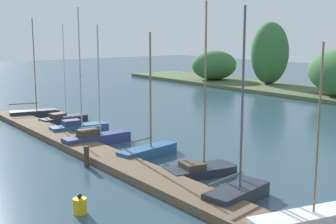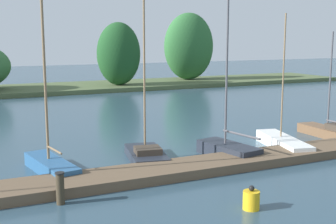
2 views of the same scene
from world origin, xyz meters
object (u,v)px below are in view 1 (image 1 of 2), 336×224
(sailboat_0, at_px, (36,113))
(sailboat_2, at_px, (79,127))
(sailboat_3, at_px, (97,138))
(sailboat_1, at_px, (64,118))
(sailboat_4, at_px, (150,150))
(sailboat_5, at_px, (201,168))
(sailboat_7, at_px, (311,219))
(sailboat_6, at_px, (239,192))
(mooring_piling_1, at_px, (87,156))
(channel_buoy_0, at_px, (80,206))

(sailboat_0, xyz_separation_m, sailboat_2, (6.55, 0.35, 0.06))
(sailboat_3, bearing_deg, sailboat_2, 79.81)
(sailboat_0, bearing_deg, sailboat_1, -57.56)
(sailboat_4, bearing_deg, sailboat_0, 83.42)
(sailboat_2, relative_size, sailboat_4, 1.23)
(sailboat_3, height_order, sailboat_5, sailboat_5)
(sailboat_5, relative_size, sailboat_7, 1.26)
(sailboat_6, bearing_deg, sailboat_1, 76.31)
(sailboat_0, xyz_separation_m, mooring_piling_1, (13.33, -2.58, 0.14))
(sailboat_1, distance_m, sailboat_7, 20.97)
(sailboat_6, xyz_separation_m, channel_buoy_0, (-2.52, -5.28, -0.09))
(sailboat_1, height_order, mooring_piling_1, sailboat_1)
(sailboat_4, height_order, sailboat_6, sailboat_6)
(sailboat_2, height_order, sailboat_3, sailboat_2)
(sailboat_2, height_order, sailboat_7, sailboat_2)
(sailboat_4, distance_m, mooring_piling_1, 3.40)
(sailboat_2, distance_m, sailboat_5, 11.00)
(sailboat_1, height_order, sailboat_7, sailboat_1)
(sailboat_0, distance_m, mooring_piling_1, 13.58)
(sailboat_7, bearing_deg, sailboat_2, 103.17)
(channel_buoy_0, bearing_deg, sailboat_7, 44.48)
(sailboat_0, xyz_separation_m, sailboat_1, (2.87, 0.97, -0.04))
(sailboat_7, distance_m, channel_buoy_0, 7.80)
(sailboat_6, bearing_deg, sailboat_5, 62.83)
(sailboat_4, relative_size, sailboat_7, 1.05)
(sailboat_3, bearing_deg, sailboat_4, -77.10)
(sailboat_6, bearing_deg, sailboat_2, 77.95)
(sailboat_3, height_order, sailboat_7, sailboat_3)
(sailboat_1, bearing_deg, sailboat_2, -107.15)
(sailboat_0, distance_m, sailboat_7, 23.83)
(sailboat_0, distance_m, sailboat_1, 3.03)
(sailboat_0, xyz_separation_m, sailboat_5, (17.53, 0.92, -0.04))
(sailboat_0, relative_size, sailboat_7, 1.21)
(sailboat_2, xyz_separation_m, sailboat_5, (10.98, 0.56, -0.10))
(sailboat_0, relative_size, sailboat_5, 0.96)
(sailboat_3, bearing_deg, sailboat_5, -83.35)
(sailboat_7, bearing_deg, channel_buoy_0, 148.42)
(sailboat_1, xyz_separation_m, sailboat_2, (3.67, -0.62, 0.10))
(sailboat_5, bearing_deg, sailboat_1, 101.19)
(sailboat_0, relative_size, sailboat_1, 1.07)
(sailboat_4, height_order, mooring_piling_1, sailboat_4)
(sailboat_1, xyz_separation_m, sailboat_4, (10.77, -0.18, 0.03))
(sailboat_6, distance_m, mooring_piling_1, 7.86)
(sailboat_6, distance_m, channel_buoy_0, 5.85)
(sailboat_4, bearing_deg, sailboat_2, 83.66)
(sailboat_0, bearing_deg, sailboat_5, -73.26)
(sailboat_1, bearing_deg, mooring_piling_1, -116.33)
(sailboat_2, bearing_deg, channel_buoy_0, -109.38)
(sailboat_0, relative_size, sailboat_3, 1.09)
(sailboat_5, xyz_separation_m, channel_buoy_0, (0.74, -6.26, -0.03))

